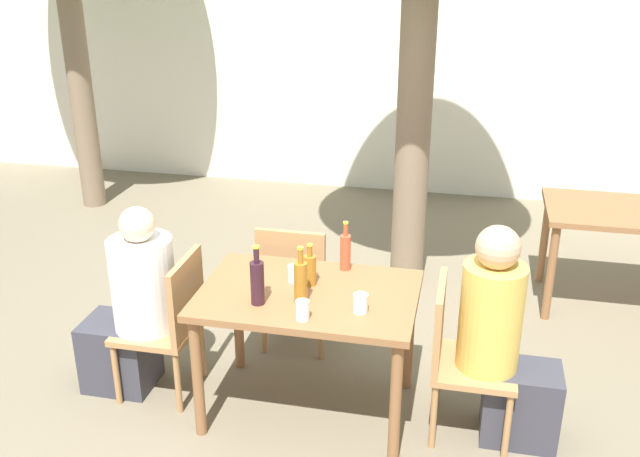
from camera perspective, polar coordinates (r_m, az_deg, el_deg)
name	(u,v)px	position (r m, az deg, el deg)	size (l,w,h in m)	color
ground_plane	(309,408)	(4.28, -0.88, -14.16)	(30.00, 30.00, 0.00)	#706651
cafe_building_wall	(397,58)	(7.44, 6.21, 13.43)	(10.00, 0.08, 2.80)	white
dining_table_front	(308,308)	(3.92, -0.94, -6.40)	(1.18, 0.80, 0.76)	brown
dining_table_back	(633,224)	(5.51, 23.79, 0.33)	(1.22, 0.73, 0.76)	brown
patio_chair_0	(170,319)	(4.25, -11.88, -7.08)	(0.44, 0.44, 0.88)	#A87A4C
patio_chair_1	(458,352)	(3.92, 11.02, -9.65)	(0.44, 0.44, 0.88)	#A87A4C
patio_chair_2	(295,280)	(4.59, -2.00, -4.18)	(0.44, 0.44, 0.88)	#A87A4C
person_seated_0	(133,310)	(4.32, -14.73, -6.30)	(0.58, 0.37, 1.17)	#383842
person_seated_1	(504,347)	(3.90, 14.49, -9.17)	(0.56, 0.33, 1.23)	#383842
amber_bottle_0	(310,269)	(3.91, -0.82, -3.26)	(0.07, 0.07, 0.24)	#9E661E
amber_bottle_1	(301,281)	(3.72, -1.56, -4.19)	(0.07, 0.07, 0.31)	#9E661E
wine_bottle_2	(257,281)	(3.71, -5.04, -4.23)	(0.07, 0.07, 0.33)	#331923
soda_bottle_3	(345,251)	(4.08, 2.04, -1.82)	(0.06, 0.06, 0.30)	#DB4C2D
drinking_glass_0	(303,310)	(3.59, -1.40, -6.54)	(0.07, 0.07, 0.10)	silver
drinking_glass_1	(360,303)	(3.66, 3.26, -5.98)	(0.08, 0.08, 0.10)	silver
drinking_glass_2	(294,274)	(3.97, -2.08, -3.62)	(0.07, 0.07, 0.10)	silver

